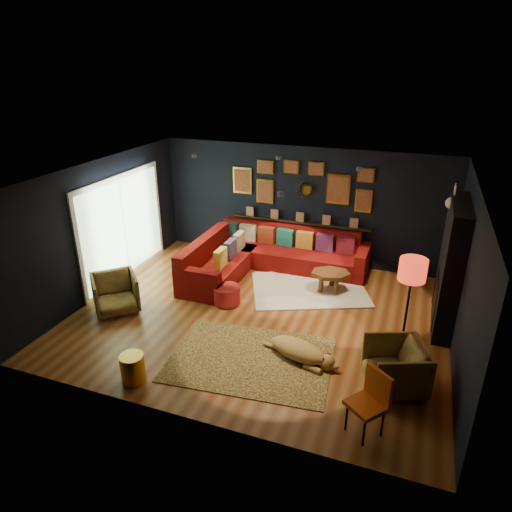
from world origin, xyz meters
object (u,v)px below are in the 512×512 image
(armchair_left, at_px, (115,292))
(dog, at_px, (298,347))
(sectional, at_px, (261,257))
(pouf, at_px, (227,295))
(coffee_table, at_px, (330,276))
(gold_stool, at_px, (133,368))
(armchair_right, at_px, (396,364))
(floor_lamp, at_px, (412,274))
(orange_chair, at_px, (371,398))

(armchair_left, distance_m, dog, 3.57)
(dog, bearing_deg, sectional, 137.07)
(pouf, bearing_deg, dog, -34.98)
(coffee_table, distance_m, dog, 2.41)
(coffee_table, relative_size, gold_stool, 2.09)
(pouf, xyz_separation_m, armchair_right, (3.18, -1.40, 0.20))
(armchair_left, relative_size, floor_lamp, 0.51)
(armchair_right, bearing_deg, dog, -119.45)
(sectional, bearing_deg, armchair_right, -44.47)
(pouf, relative_size, armchair_right, 0.64)
(floor_lamp, bearing_deg, dog, -147.33)
(sectional, height_order, dog, sectional)
(armchair_left, xyz_separation_m, orange_chair, (4.77, -1.42, 0.12))
(coffee_table, bearing_deg, pouf, -145.50)
(armchair_right, bearing_deg, pouf, -135.81)
(coffee_table, xyz_separation_m, dog, (0.00, -2.40, -0.13))
(armchair_right, distance_m, dog, 1.47)
(armchair_right, distance_m, floor_lamp, 1.45)
(sectional, relative_size, orange_chair, 3.90)
(orange_chair, bearing_deg, coffee_table, 147.46)
(pouf, bearing_deg, gold_stool, -98.19)
(sectional, relative_size, coffee_table, 3.73)
(sectional, xyz_separation_m, orange_chair, (2.84, -3.96, 0.19))
(pouf, height_order, floor_lamp, floor_lamp)
(armchair_right, xyz_separation_m, dog, (-1.45, 0.19, -0.18))
(armchair_left, distance_m, gold_stool, 2.18)
(orange_chair, xyz_separation_m, floor_lamp, (0.28, 2.10, 0.77))
(dog, bearing_deg, floor_lamp, 49.96)
(pouf, distance_m, armchair_right, 3.48)
(sectional, relative_size, armchair_left, 4.33)
(gold_stool, distance_m, dog, 2.49)
(gold_stool, relative_size, floor_lamp, 0.28)
(orange_chair, bearing_deg, pouf, 179.87)
(armchair_right, height_order, gold_stool, armchair_right)
(gold_stool, height_order, floor_lamp, floor_lamp)
(dog, bearing_deg, pouf, 162.30)
(gold_stool, height_order, orange_chair, orange_chair)
(armchair_right, relative_size, gold_stool, 1.81)
(pouf, bearing_deg, orange_chair, -38.52)
(armchair_left, bearing_deg, coffee_table, -13.15)
(armchair_left, distance_m, orange_chair, 4.98)
(coffee_table, bearing_deg, floor_lamp, -43.83)
(coffee_table, distance_m, armchair_right, 2.97)
(coffee_table, height_order, floor_lamp, floor_lamp)
(sectional, height_order, armchair_right, sectional)
(orange_chair, bearing_deg, floor_lamp, 120.93)
(armchair_left, bearing_deg, pouf, -16.85)
(sectional, distance_m, coffee_table, 1.67)
(sectional, xyz_separation_m, armchair_left, (-1.94, -2.54, 0.07))
(armchair_left, xyz_separation_m, gold_stool, (1.45, -1.62, -0.18))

